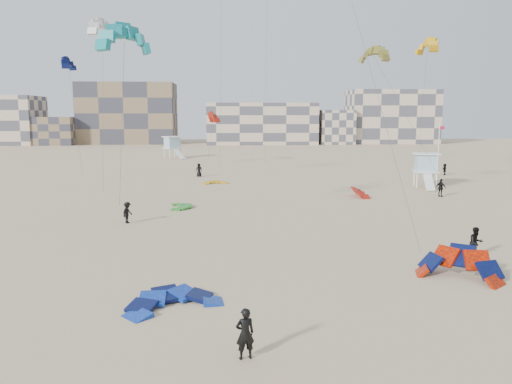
{
  "coord_description": "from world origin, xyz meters",
  "views": [
    {
      "loc": [
        0.82,
        -19.94,
        8.44
      ],
      "look_at": [
        2.14,
        6.0,
        4.44
      ],
      "focal_mm": 35.0,
      "sensor_mm": 36.0,
      "label": 1
    }
  ],
  "objects_px": {
    "kitesurfer_main": "(245,334)",
    "lifeguard_tower_near": "(426,170)",
    "kite_ground_blue": "(173,306)",
    "kite_ground_orange": "(458,278)"
  },
  "relations": [
    {
      "from": "kitesurfer_main",
      "to": "lifeguard_tower_near",
      "type": "relative_size",
      "value": 0.32
    },
    {
      "from": "kite_ground_blue",
      "to": "kite_ground_orange",
      "type": "bearing_deg",
      "value": -13.67
    },
    {
      "from": "lifeguard_tower_near",
      "to": "kitesurfer_main",
      "type": "bearing_deg",
      "value": -106.71
    },
    {
      "from": "kite_ground_blue",
      "to": "kitesurfer_main",
      "type": "xyz_separation_m",
      "value": [
        3.08,
        -5.03,
        0.93
      ]
    },
    {
      "from": "kite_ground_orange",
      "to": "kitesurfer_main",
      "type": "distance_m",
      "value": 14.05
    },
    {
      "from": "kite_ground_orange",
      "to": "kite_ground_blue",
      "type": "bearing_deg",
      "value": -134.56
    },
    {
      "from": "kite_ground_blue",
      "to": "kitesurfer_main",
      "type": "relative_size",
      "value": 2.23
    },
    {
      "from": "kite_ground_blue",
      "to": "kite_ground_orange",
      "type": "distance_m",
      "value": 14.82
    },
    {
      "from": "kite_ground_blue",
      "to": "lifeguard_tower_near",
      "type": "height_order",
      "value": "lifeguard_tower_near"
    },
    {
      "from": "kite_ground_orange",
      "to": "kitesurfer_main",
      "type": "height_order",
      "value": "kite_ground_orange"
    }
  ]
}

